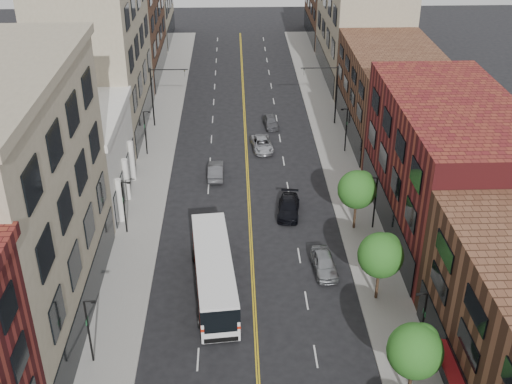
{
  "coord_description": "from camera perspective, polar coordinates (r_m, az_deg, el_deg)",
  "views": [
    {
      "loc": [
        -1.22,
        -24.47,
        30.95
      ],
      "look_at": [
        0.43,
        22.16,
        5.0
      ],
      "focal_mm": 45.0,
      "sensor_mm": 36.0,
      "label": 1
    }
  ],
  "objects": [
    {
      "name": "car_parked_far",
      "position": [
        52.38,
        6.09,
        -6.32
      ],
      "size": [
        2.08,
        4.55,
        1.51
      ],
      "primitive_type": "imported",
      "rotation": [
        0.0,
        0.0,
        0.07
      ],
      "color": "#919498",
      "rests_on": "ground"
    },
    {
      "name": "tree_r_3",
      "position": [
        56.47,
        9.05,
        0.32
      ],
      "size": [
        3.4,
        3.4,
        5.59
      ],
      "color": "black",
      "rests_on": "sidewalk_right"
    },
    {
      "name": "bldg_l_white",
      "position": [
        63.66,
        -16.2,
        2.81
      ],
      "size": [
        10.0,
        14.0,
        8.0
      ],
      "primitive_type": "cube",
      "color": "silver",
      "rests_on": "ground"
    },
    {
      "name": "car_lane_a",
      "position": [
        59.8,
        2.92,
        -1.36
      ],
      "size": [
        2.55,
        5.01,
        1.39
      ],
      "primitive_type": "imported",
      "rotation": [
        0.0,
        0.0,
        -0.13
      ],
      "color": "black",
      "rests_on": "ground"
    },
    {
      "name": "lamp_r_2",
      "position": [
        57.28,
        10.51,
        -0.7
      ],
      "size": [
        0.81,
        0.55,
        5.05
      ],
      "color": "black",
      "rests_on": "sidewalk_right"
    },
    {
      "name": "bldg_r_far_c",
      "position": [
        114.82,
        7.44,
        16.04
      ],
      "size": [
        10.0,
        18.0,
        11.0
      ],
      "primitive_type": "cube",
      "color": "brown",
      "rests_on": "ground"
    },
    {
      "name": "lamp_l_2",
      "position": [
        56.81,
        -11.62,
        -1.09
      ],
      "size": [
        0.81,
        0.55,
        5.05
      ],
      "color": "black",
      "rests_on": "sidewalk_left"
    },
    {
      "name": "car_lane_c",
      "position": [
        78.18,
        1.31,
        6.28
      ],
      "size": [
        1.99,
        4.07,
        1.34
      ],
      "primitive_type": "imported",
      "rotation": [
        0.0,
        0.0,
        0.11
      ],
      "color": "#4F5055",
      "rests_on": "ground"
    },
    {
      "name": "lamp_r_1",
      "position": [
        44.56,
        14.58,
        -10.96
      ],
      "size": [
        0.81,
        0.55,
        5.05
      ],
      "color": "black",
      "rests_on": "sidewalk_right"
    },
    {
      "name": "lamp_l_1",
      "position": [
        43.96,
        -14.63,
        -11.61
      ],
      "size": [
        0.81,
        0.55,
        5.05
      ],
      "color": "black",
      "rests_on": "sidewalk_left"
    },
    {
      "name": "signal_mast_right",
      "position": [
        77.95,
        6.65,
        9.16
      ],
      "size": [
        4.49,
        0.18,
        7.2
      ],
      "color": "black",
      "rests_on": "sidewalk_right"
    },
    {
      "name": "car_lane_b",
      "position": [
        72.21,
        0.54,
        4.28
      ],
      "size": [
        2.65,
        4.94,
        1.32
      ],
      "primitive_type": "imported",
      "rotation": [
        0.0,
        0.0,
        0.1
      ],
      "color": "#ACAEB4",
      "rests_on": "ground"
    },
    {
      "name": "tree_r_2",
      "position": [
        48.14,
        11.11,
        -5.41
      ],
      "size": [
        3.4,
        3.4,
        5.59
      ],
      "color": "black",
      "rests_on": "sidewalk_right"
    },
    {
      "name": "lamp_r_3",
      "position": [
        71.33,
        8.0,
        5.69
      ],
      "size": [
        0.81,
        0.55,
        5.05
      ],
      "color": "black",
      "rests_on": "sidewalk_right"
    },
    {
      "name": "car_lane_behind",
      "position": [
        66.36,
        -3.61,
        1.92
      ],
      "size": [
        1.53,
        4.39,
        1.45
      ],
      "primitive_type": "imported",
      "rotation": [
        0.0,
        0.0,
        3.14
      ],
      "color": "#45464A",
      "rests_on": "ground"
    },
    {
      "name": "bldg_l_far_b",
      "position": [
        96.7,
        -11.74,
        14.46
      ],
      "size": [
        10.0,
        20.0,
        15.0
      ],
      "primitive_type": "cube",
      "color": "brown",
      "rests_on": "ground"
    },
    {
      "name": "bldg_r_mid",
      "position": [
        57.48,
        16.68,
        2.05
      ],
      "size": [
        10.0,
        22.0,
        12.0
      ],
      "primitive_type": "cube",
      "color": "maroon",
      "rests_on": "ground"
    },
    {
      "name": "sidewalk_right",
      "position": [
        67.94,
        7.7,
        1.77
      ],
      "size": [
        4.0,
        110.0,
        0.15
      ],
      "primitive_type": "cube",
      "color": "gray",
      "rests_on": "ground"
    },
    {
      "name": "sidewalk_left",
      "position": [
        67.58,
        -9.27,
        1.49
      ],
      "size": [
        4.0,
        110.0,
        0.15
      ],
      "primitive_type": "cube",
      "color": "gray",
      "rests_on": "ground"
    },
    {
      "name": "bldg_l_far_a",
      "position": [
        77.35,
        -14.02,
        11.74
      ],
      "size": [
        10.0,
        20.0,
        18.0
      ],
      "primitive_type": "cube",
      "color": "gray",
      "rests_on": "ground"
    },
    {
      "name": "bldg_r_far_a",
      "position": [
        76.37,
        12.03,
        8.57
      ],
      "size": [
        10.0,
        20.0,
        10.0
      ],
      "primitive_type": "cube",
      "color": "brown",
      "rests_on": "ground"
    },
    {
      "name": "city_bus",
      "position": [
        49.51,
        -3.77,
        -6.96
      ],
      "size": [
        3.95,
        12.74,
        3.22
      ],
      "rotation": [
        0.0,
        0.0,
        0.1
      ],
      "color": "white",
      "rests_on": "ground"
    },
    {
      "name": "tree_r_1",
      "position": [
        40.58,
        14.06,
        -13.39
      ],
      "size": [
        3.4,
        3.4,
        5.59
      ],
      "color": "black",
      "rests_on": "sidewalk_right"
    },
    {
      "name": "bldg_r_far_b",
      "position": [
        95.35,
        9.34,
        14.16
      ],
      "size": [
        10.0,
        22.0,
        14.0
      ],
      "primitive_type": "cube",
      "color": "gray",
      "rests_on": "ground"
    },
    {
      "name": "bldg_l_tanoffice",
      "position": [
        46.21,
        -21.73,
        -1.56
      ],
      "size": [
        10.0,
        22.0,
        18.0
      ],
      "primitive_type": "cube",
      "color": "gray",
      "rests_on": "ground"
    },
    {
      "name": "signal_mast_left",
      "position": [
        77.63,
        -8.71,
        8.93
      ],
      "size": [
        4.49,
        0.18,
        7.2
      ],
      "color": "black",
      "rests_on": "sidewalk_left"
    },
    {
      "name": "lamp_l_3",
      "position": [
        70.95,
        -9.79,
        5.41
      ],
      "size": [
        0.81,
        0.55,
        5.05
      ],
      "color": "black",
      "rests_on": "sidewalk_left"
    }
  ]
}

